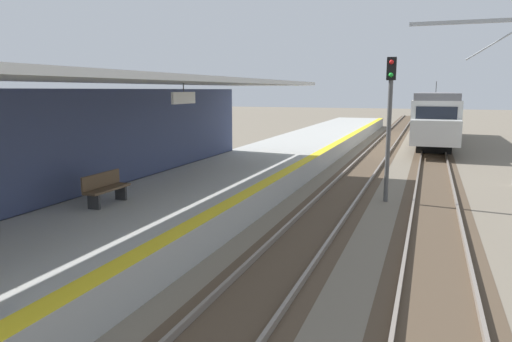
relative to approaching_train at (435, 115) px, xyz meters
The scene contains 7 objects.
station_platform 24.68m from the approaching_train, 108.48° to the right, with size 5.00×80.00×0.91m.
station_building_with_canopy 29.49m from the approaching_train, 109.01° to the right, with size 4.85×24.00×4.43m.
track_pair_nearest_platform 19.76m from the approaching_train, 99.98° to the right, with size 2.34×120.00×0.16m.
track_pair_middle 19.47m from the approaching_train, 90.01° to the right, with size 2.34×120.00×0.16m.
approaching_train is the anchor object (origin of this frame).
rail_signal_post 21.37m from the approaching_train, 94.61° to the right, with size 0.32×0.34×5.20m.
platform_bench 29.56m from the approaching_train, 107.24° to the right, with size 0.45×1.60×0.88m.
Camera 1 is at (4.96, 0.31, 4.07)m, focal length 33.50 mm.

